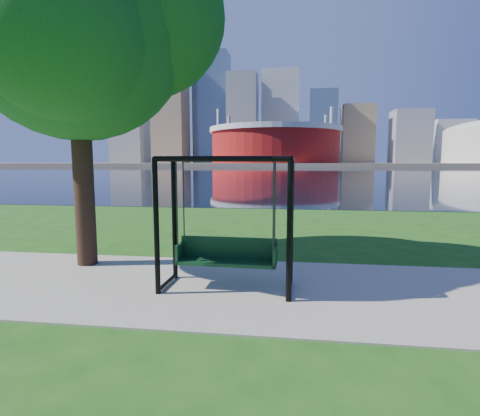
# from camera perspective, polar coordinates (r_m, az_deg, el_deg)

# --- Properties ---
(ground) EXTENTS (900.00, 900.00, 0.00)m
(ground) POSITION_cam_1_polar(r_m,az_deg,el_deg) (7.86, 1.28, -11.02)
(ground) COLOR #1E5114
(ground) RESTS_ON ground
(path) EXTENTS (120.00, 4.00, 0.03)m
(path) POSITION_cam_1_polar(r_m,az_deg,el_deg) (7.39, 0.83, -12.09)
(path) COLOR #9E937F
(path) RESTS_ON ground
(river) EXTENTS (900.00, 180.00, 0.02)m
(river) POSITION_cam_1_polar(r_m,az_deg,el_deg) (109.46, 7.44, 5.64)
(river) COLOR black
(river) RESTS_ON ground
(far_bank) EXTENTS (900.00, 228.00, 2.00)m
(far_bank) POSITION_cam_1_polar(r_m,az_deg,el_deg) (313.43, 7.75, 6.64)
(far_bank) COLOR #937F60
(far_bank) RESTS_ON ground
(stadium) EXTENTS (83.00, 83.00, 32.00)m
(stadium) POSITION_cam_1_polar(r_m,az_deg,el_deg) (242.96, 5.36, 9.72)
(stadium) COLOR maroon
(stadium) RESTS_ON far_bank
(skyline) EXTENTS (392.00, 66.00, 96.50)m
(skyline) POSITION_cam_1_polar(r_m,az_deg,el_deg) (328.57, 7.10, 12.76)
(skyline) COLOR gray
(skyline) RESTS_ON far_bank
(swing) EXTENTS (2.50, 1.13, 2.54)m
(swing) POSITION_cam_1_polar(r_m,az_deg,el_deg) (7.07, -2.03, -2.82)
(swing) COLOR black
(swing) RESTS_ON ground
(park_tree) EXTENTS (6.44, 5.82, 8.00)m
(park_tree) POSITION_cam_1_polar(r_m,az_deg,el_deg) (9.99, -23.89, 24.65)
(park_tree) COLOR black
(park_tree) RESTS_ON ground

